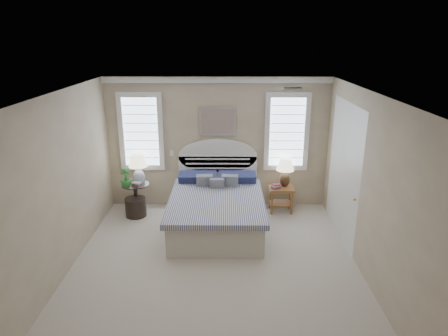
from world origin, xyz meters
TOP-DOWN VIEW (x-y plane):
  - floor at (0.00, 0.00)m, footprint 4.50×5.00m
  - ceiling at (0.00, 0.00)m, footprint 4.50×5.00m
  - wall_back at (0.00, 2.50)m, footprint 4.50×0.02m
  - wall_left at (-2.25, 0.00)m, footprint 0.02×5.00m
  - wall_right at (2.25, 0.00)m, footprint 0.02×5.00m
  - crown_molding at (0.00, 2.46)m, footprint 4.50×0.08m
  - hvac_vent at (1.20, 0.80)m, footprint 0.30×0.20m
  - switch_plate at (-0.95, 2.48)m, footprint 0.08×0.01m
  - window_left at (-1.55, 2.48)m, footprint 0.90×0.06m
  - window_right at (1.40, 2.48)m, footprint 0.90×0.06m
  - painting at (0.00, 2.46)m, footprint 0.74×0.04m
  - closet_door at (2.23, 1.20)m, footprint 0.02×1.80m
  - bed at (0.00, 1.46)m, footprint 1.72×2.28m
  - side_table_left at (-1.65, 2.05)m, footprint 0.56×0.56m
  - nightstand_right at (1.30, 2.15)m, footprint 0.50×0.40m
  - floor_pot at (-1.64, 1.91)m, footprint 0.48×0.48m
  - lamp_left at (-1.57, 2.10)m, footprint 0.39×0.39m
  - lamp_right at (1.37, 2.23)m, footprint 0.44×0.44m
  - potted_plant at (-1.78, 1.89)m, footprint 0.26×0.26m
  - books_left at (-1.59, 1.95)m, footprint 0.22×0.19m
  - books_right at (1.18, 2.08)m, footprint 0.21×0.18m

SIDE VIEW (x-z plane):
  - floor at x=0.00m, z-range -0.01..0.01m
  - floor_pot at x=-1.64m, z-range 0.00..0.38m
  - bed at x=0.00m, z-range -0.35..1.12m
  - nightstand_right at x=1.30m, z-range 0.12..0.65m
  - side_table_left at x=-1.65m, z-range 0.07..0.70m
  - books_right at x=1.18m, z-range 0.53..0.62m
  - books_left at x=-1.59m, z-range 0.63..0.70m
  - potted_plant at x=-1.78m, z-range 0.63..1.00m
  - lamp_right at x=1.37m, z-range 0.59..1.18m
  - lamp_left at x=-1.57m, z-range 0.70..1.31m
  - switch_plate at x=-0.95m, z-range 1.09..1.21m
  - closet_door at x=2.23m, z-range 0.00..2.40m
  - wall_back at x=0.00m, z-range 0.00..2.70m
  - wall_left at x=-2.25m, z-range 0.00..2.70m
  - wall_right at x=2.25m, z-range 0.00..2.70m
  - window_left at x=-1.55m, z-range 0.80..2.40m
  - window_right at x=1.40m, z-range 0.80..2.40m
  - painting at x=0.00m, z-range 1.53..2.11m
  - crown_molding at x=0.00m, z-range 2.58..2.70m
  - hvac_vent at x=1.20m, z-range 2.67..2.69m
  - ceiling at x=0.00m, z-range 2.70..2.71m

